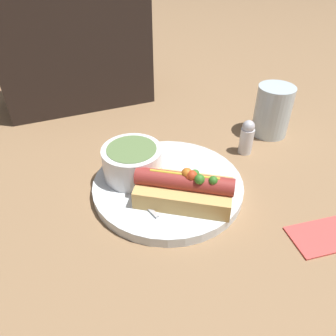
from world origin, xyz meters
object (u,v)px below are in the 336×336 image
at_px(hot_dog, 184,189).
at_px(drinking_glass, 273,111).
at_px(salt_shaker, 247,137).
at_px(spoon, 118,176).
at_px(soup_bowl, 132,161).
at_px(seated_diner, 71,30).

height_order(hot_dog, drinking_glass, drinking_glass).
distance_m(drinking_glass, salt_shaker, 0.10).
bearing_deg(spoon, salt_shaker, -102.75).
relative_size(hot_dog, soup_bowl, 1.60).
bearing_deg(hot_dog, spoon, 165.38).
xyz_separation_m(soup_bowl, salt_shaker, (0.24, 0.01, -0.01)).
bearing_deg(spoon, hot_dog, -152.66).
height_order(drinking_glass, salt_shaker, drinking_glass).
bearing_deg(salt_shaker, seated_diner, 125.48).
relative_size(drinking_glass, salt_shaker, 1.50).
height_order(salt_shaker, seated_diner, seated_diner).
relative_size(spoon, drinking_glass, 1.48).
distance_m(salt_shaker, seated_diner, 0.48).
height_order(hot_dog, salt_shaker, hot_dog).
height_order(soup_bowl, salt_shaker, soup_bowl).
relative_size(hot_dog, seated_diner, 0.39).
xyz_separation_m(drinking_glass, salt_shaker, (-0.09, -0.05, -0.02)).
xyz_separation_m(soup_bowl, drinking_glass, (0.33, 0.05, 0.01)).
height_order(soup_bowl, drinking_glass, drinking_glass).
bearing_deg(salt_shaker, spoon, -178.61).
bearing_deg(salt_shaker, drinking_glass, 26.27).
bearing_deg(hot_dog, drinking_glass, 61.96).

